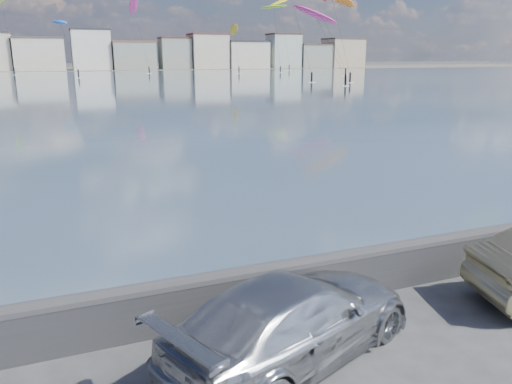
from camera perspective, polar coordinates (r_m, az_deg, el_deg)
bay_water at (r=97.49m, az=-20.49°, el=11.42°), size 500.00×177.00×0.00m
far_shore_strip at (r=205.90m, az=-21.57°, el=12.91°), size 500.00×60.00×0.00m
seawall at (r=10.08m, az=-2.58°, el=-11.33°), size 400.00×0.36×1.08m
far_buildings at (r=191.86m, az=-21.28°, el=14.64°), size 240.79×13.26×14.60m
car_silver at (r=8.86m, az=4.28°, el=-14.20°), size 5.50×3.84×1.48m
kitesurfer_0 at (r=95.54m, az=6.80°, el=19.42°), size 7.93×12.83×14.54m
kitesurfer_5 at (r=162.48m, az=-13.80°, el=20.00°), size 3.62×15.41×22.54m
kitesurfer_7 at (r=182.28m, az=2.83°, el=20.79°), size 8.72×8.49×24.90m
kitesurfer_11 at (r=136.11m, az=-21.48°, el=17.54°), size 5.74×15.01×13.73m
kitesurfer_15 at (r=166.55m, az=2.05°, el=20.31°), size 8.31×15.52×20.52m
kitesurfer_16 at (r=157.48m, az=-2.53°, el=17.98°), size 5.15×14.97×14.42m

